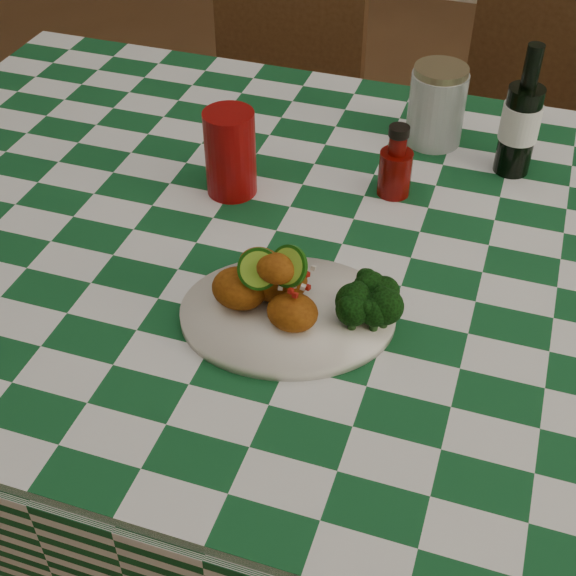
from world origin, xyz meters
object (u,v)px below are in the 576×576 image
(plate, at_px, (288,314))
(wooden_chair_left, at_px, (265,154))
(fried_chicken_pile, at_px, (279,282))
(ketchup_bottle, at_px, (396,161))
(wooden_chair_right, at_px, (509,183))
(red_tumbler, at_px, (230,153))
(beer_bottle, at_px, (523,111))
(mason_jar, at_px, (437,105))
(dining_table, at_px, (332,417))

(plate, height_order, wooden_chair_left, wooden_chair_left)
(fried_chicken_pile, relative_size, wooden_chair_left, 0.16)
(plate, height_order, ketchup_bottle, ketchup_bottle)
(fried_chicken_pile, distance_m, wooden_chair_right, 0.99)
(plate, bearing_deg, red_tumbler, 124.96)
(plate, bearing_deg, fried_chicken_pile, 180.00)
(plate, distance_m, wooden_chair_right, 0.97)
(beer_bottle, relative_size, wooden_chair_right, 0.22)
(ketchup_bottle, height_order, mason_jar, mason_jar)
(plate, bearing_deg, wooden_chair_left, 111.85)
(ketchup_bottle, xyz_separation_m, beer_bottle, (0.17, 0.13, 0.05))
(red_tumbler, xyz_separation_m, mason_jar, (0.27, 0.25, -0.00))
(mason_jar, bearing_deg, wooden_chair_left, 138.46)
(plate, relative_size, wooden_chair_left, 0.33)
(plate, height_order, fried_chicken_pile, fried_chicken_pile)
(mason_jar, bearing_deg, beer_bottle, -20.35)
(red_tumbler, bearing_deg, ketchup_bottle, 17.02)
(red_tumbler, xyz_separation_m, wooden_chair_right, (0.42, 0.63, -0.37))
(red_tumbler, height_order, ketchup_bottle, red_tumbler)
(ketchup_bottle, bearing_deg, beer_bottle, 36.66)
(ketchup_bottle, xyz_separation_m, mason_jar, (0.03, 0.18, 0.01))
(beer_bottle, xyz_separation_m, wooden_chair_right, (0.00, 0.43, -0.41))
(plate, distance_m, beer_bottle, 0.52)
(beer_bottle, height_order, wooden_chair_right, beer_bottle)
(dining_table, height_order, fried_chicken_pile, fried_chicken_pile)
(plate, relative_size, wooden_chair_right, 0.29)
(fried_chicken_pile, relative_size, mason_jar, 1.00)
(fried_chicken_pile, bearing_deg, beer_bottle, 61.55)
(wooden_chair_right, bearing_deg, wooden_chair_left, -165.22)
(wooden_chair_right, bearing_deg, fried_chicken_pile, -87.64)
(plate, xyz_separation_m, red_tumbler, (-0.18, 0.26, 0.06))
(mason_jar, relative_size, wooden_chair_right, 0.14)
(mason_jar, bearing_deg, plate, -100.57)
(plate, distance_m, mason_jar, 0.52)
(dining_table, xyz_separation_m, mason_jar, (0.07, 0.33, 0.46))
(ketchup_bottle, relative_size, wooden_chair_left, 0.14)
(ketchup_bottle, height_order, beer_bottle, beer_bottle)
(dining_table, bearing_deg, beer_bottle, 52.97)
(red_tumbler, height_order, wooden_chair_right, wooden_chair_right)
(dining_table, height_order, plate, plate)
(red_tumbler, bearing_deg, plate, -55.04)
(ketchup_bottle, bearing_deg, wooden_chair_left, 126.42)
(wooden_chair_left, bearing_deg, plate, -66.16)
(fried_chicken_pile, xyz_separation_m, wooden_chair_right, (0.25, 0.89, -0.36))
(beer_bottle, bearing_deg, wooden_chair_left, 142.53)
(beer_bottle, bearing_deg, mason_jar, 159.65)
(mason_jar, xyz_separation_m, wooden_chair_left, (-0.46, 0.41, -0.43))
(dining_table, distance_m, mason_jar, 0.57)
(red_tumbler, bearing_deg, mason_jar, 42.72)
(fried_chicken_pile, xyz_separation_m, beer_bottle, (0.25, 0.46, 0.05))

